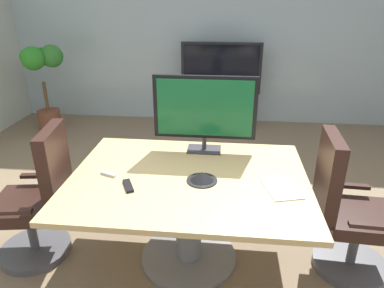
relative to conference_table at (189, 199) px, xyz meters
name	(u,v)px	position (x,y,z in m)	size (l,w,h in m)	color
ground_plane	(185,245)	(-0.05, 0.14, -0.56)	(7.58, 7.58, 0.00)	#7A664C
wall_back_glass_partition	(210,31)	(-0.05, 3.43, 0.86)	(6.40, 0.10, 2.84)	#9EB2B7
conference_table	(189,199)	(0.00, 0.00, 0.00)	(1.72, 1.30, 0.75)	tan
office_chair_left	(39,205)	(-1.17, -0.06, -0.10)	(0.63, 0.61, 1.09)	#4C4C51
office_chair_right	(346,217)	(1.17, 0.03, -0.10)	(0.61, 0.58, 1.09)	#4C4C51
tv_monitor	(205,110)	(0.08, 0.48, 0.55)	(0.84, 0.18, 0.64)	#333338
wall_display_unit	(220,99)	(0.15, 3.08, -0.12)	(1.20, 0.36, 1.31)	#B7BABC
potted_plant	(43,74)	(-2.46, 2.66, 0.31)	(0.66, 0.59, 1.29)	brown
conference_phone	(202,177)	(0.10, -0.05, 0.22)	(0.22, 0.22, 0.07)	black
remote_control	(128,186)	(-0.40, -0.19, 0.20)	(0.05, 0.17, 0.02)	black
whiteboard_marker	(108,174)	(-0.59, -0.05, 0.20)	(0.13, 0.02, 0.02)	silver
paper_notepad	(282,188)	(0.65, -0.11, 0.19)	(0.21, 0.30, 0.01)	white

